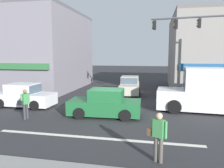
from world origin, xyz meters
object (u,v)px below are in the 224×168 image
(traffic_light_mast, at_px, (205,43))
(sedan_parked_curbside, at_px, (105,104))
(sedan_crossing_center, at_px, (24,96))
(pedestrian_foreground_with_bag, at_px, (158,134))
(pedestrian_mid_crossing, at_px, (25,102))
(utility_pole_near_left, at_px, (28,53))
(box_truck_approaching_near, at_px, (207,92))
(sedan_crossing_leftbound, at_px, (130,86))

(traffic_light_mast, xyz_separation_m, sedan_parked_curbside, (-5.87, -3.30, -3.59))
(sedan_crossing_center, bearing_deg, pedestrian_foreground_with_bag, -34.73)
(pedestrian_foreground_with_bag, bearing_deg, pedestrian_mid_crossing, 154.02)
(pedestrian_mid_crossing, bearing_deg, utility_pole_near_left, 120.02)
(sedan_crossing_center, bearing_deg, box_truck_approaching_near, 4.70)
(utility_pole_near_left, distance_m, traffic_light_mast, 13.39)
(utility_pole_near_left, relative_size, sedan_crossing_center, 1.71)
(sedan_crossing_center, height_order, pedestrian_foreground_with_bag, pedestrian_foreground_with_bag)
(sedan_crossing_center, bearing_deg, utility_pole_near_left, 115.87)
(sedan_parked_curbside, height_order, box_truck_approaching_near, box_truck_approaching_near)
(utility_pole_near_left, xyz_separation_m, pedestrian_foreground_with_bag, (10.44, -9.25, -2.72))
(box_truck_approaching_near, bearing_deg, sedan_crossing_center, -175.30)
(traffic_light_mast, relative_size, sedan_crossing_center, 1.50)
(sedan_parked_curbside, bearing_deg, sedan_crossing_leftbound, 86.42)
(traffic_light_mast, distance_m, sedan_crossing_leftbound, 7.85)
(utility_pole_near_left, bearing_deg, sedan_parked_curbside, -29.72)
(pedestrian_foreground_with_bag, bearing_deg, sedan_crossing_center, 145.27)
(sedan_crossing_leftbound, bearing_deg, sedan_parked_curbside, -93.58)
(utility_pole_near_left, height_order, box_truck_approaching_near, utility_pole_near_left)
(utility_pole_near_left, relative_size, box_truck_approaching_near, 1.23)
(sedan_crossing_center, distance_m, pedestrian_mid_crossing, 3.35)
(sedan_crossing_leftbound, height_order, sedan_crossing_center, same)
(utility_pole_near_left, bearing_deg, pedestrian_foreground_with_bag, -41.56)
(utility_pole_near_left, distance_m, pedestrian_mid_crossing, 7.23)
(sedan_parked_curbside, relative_size, pedestrian_mid_crossing, 2.50)
(utility_pole_near_left, distance_m, pedestrian_foreground_with_bag, 14.21)
(traffic_light_mast, distance_m, pedestrian_foreground_with_bag, 9.40)
(traffic_light_mast, relative_size, box_truck_approaching_near, 1.08)
(utility_pole_near_left, distance_m, sedan_crossing_center, 4.49)
(utility_pole_near_left, bearing_deg, pedestrian_mid_crossing, -59.98)
(utility_pole_near_left, bearing_deg, sedan_crossing_center, -64.13)
(sedan_parked_curbside, relative_size, box_truck_approaching_near, 0.73)
(pedestrian_foreground_with_bag, bearing_deg, sedan_parked_curbside, 120.74)
(utility_pole_near_left, bearing_deg, box_truck_approaching_near, -8.70)
(traffic_light_mast, bearing_deg, utility_pole_near_left, 175.87)
(traffic_light_mast, bearing_deg, sedan_crossing_center, -170.08)
(sedan_parked_curbside, height_order, pedestrian_foreground_with_bag, pedestrian_foreground_with_bag)
(box_truck_approaching_near, bearing_deg, traffic_light_mast, 95.16)
(utility_pole_near_left, distance_m, sedan_crossing_leftbound, 9.17)
(pedestrian_foreground_with_bag, height_order, pedestrian_mid_crossing, same)
(traffic_light_mast, distance_m, sedan_crossing_center, 12.57)
(utility_pole_near_left, xyz_separation_m, sedan_parked_curbside, (7.47, -4.26, -2.96))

